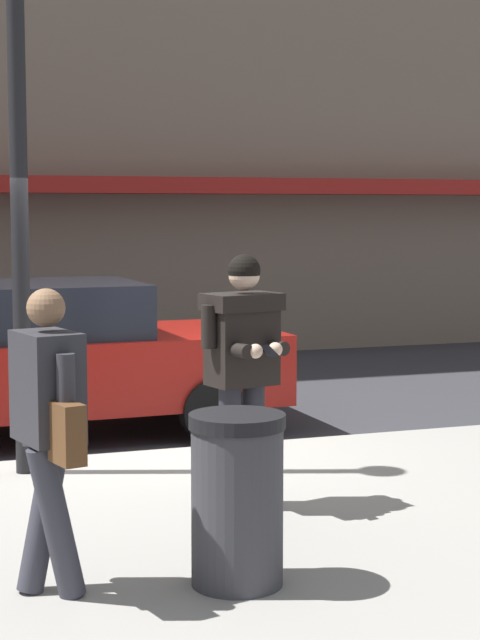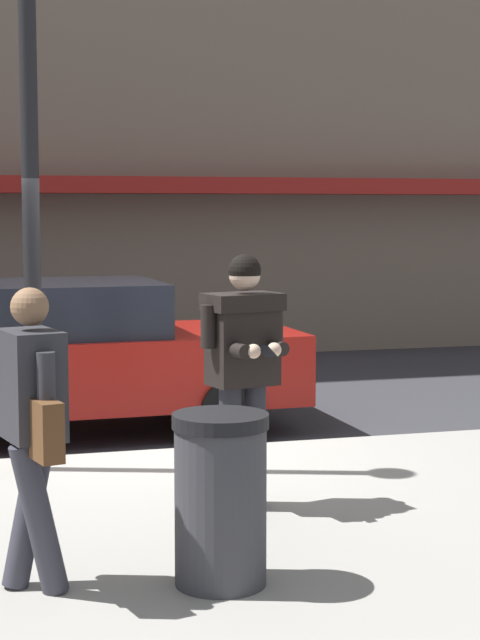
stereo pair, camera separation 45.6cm
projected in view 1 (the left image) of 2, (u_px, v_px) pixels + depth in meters
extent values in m
plane|color=#333338|center=(132.00, 461.00, 9.59)|extent=(80.00, 80.00, 0.00)
cube|color=#99968E|center=(373.00, 534.00, 7.23)|extent=(32.00, 5.30, 0.14)
cube|color=silver|center=(235.00, 452.00, 9.96)|extent=(28.00, 0.12, 0.01)
cube|color=maroon|center=(99.00, 185.00, 15.42)|extent=(26.60, 0.70, 0.24)
cube|color=maroon|center=(52.00, 370.00, 10.58)|extent=(4.54, 1.93, 0.70)
cube|color=black|center=(32.00, 309.00, 10.45)|extent=(2.11, 1.69, 0.52)
cylinder|color=black|center=(163.00, 384.00, 11.90)|extent=(0.65, 0.24, 0.64)
cylinder|color=black|center=(213.00, 411.00, 10.30)|extent=(0.65, 0.24, 0.64)
cylinder|color=#23232B|center=(254.00, 444.00, 7.65)|extent=(0.16, 0.16, 0.88)
cylinder|color=#23232B|center=(230.00, 448.00, 7.54)|extent=(0.16, 0.16, 0.88)
cube|color=black|center=(242.00, 340.00, 7.52)|extent=(0.52, 0.40, 0.64)
cube|color=black|center=(242.00, 302.00, 7.49)|extent=(0.58, 0.45, 0.12)
cylinder|color=black|center=(274.00, 322.00, 7.65)|extent=(0.11, 0.11, 0.30)
cylinder|color=black|center=(272.00, 347.00, 7.47)|extent=(0.17, 0.31, 0.10)
sphere|color=beige|center=(275.00, 349.00, 7.31)|extent=(0.10, 0.10, 0.10)
cylinder|color=black|center=(209.00, 327.00, 7.36)|extent=(0.11, 0.11, 0.30)
cylinder|color=black|center=(236.00, 350.00, 7.31)|extent=(0.17, 0.31, 0.10)
sphere|color=beige|center=(256.00, 351.00, 7.23)|extent=(0.10, 0.10, 0.10)
cube|color=black|center=(269.00, 351.00, 7.24)|extent=(0.11, 0.15, 0.07)
sphere|color=beige|center=(244.00, 275.00, 7.45)|extent=(0.22, 0.22, 0.22)
sphere|color=black|center=(244.00, 271.00, 7.44)|extent=(0.23, 0.23, 0.23)
cylinder|color=#33333D|center=(44.00, 514.00, 5.93)|extent=(0.35, 0.22, 0.87)
cylinder|color=#33333D|center=(56.00, 522.00, 5.78)|extent=(0.35, 0.22, 0.87)
cube|color=#2D2D33|center=(47.00, 387.00, 5.78)|extent=(0.37, 0.47, 0.60)
cylinder|color=#2D2D33|center=(30.00, 395.00, 6.00)|extent=(0.10, 0.10, 0.58)
cylinder|color=#2D2D33|center=(66.00, 409.00, 5.58)|extent=(0.10, 0.10, 0.58)
sphere|color=#8C6647|center=(46.00, 308.00, 5.74)|extent=(0.21, 0.21, 0.21)
cube|color=brown|center=(67.00, 433.00, 5.54)|extent=(0.17, 0.26, 0.32)
cylinder|color=black|center=(19.00, 186.00, 8.39)|extent=(0.14, 0.14, 4.60)
cylinder|color=#38383D|center=(237.00, 507.00, 6.01)|extent=(0.52, 0.52, 0.90)
cylinder|color=black|center=(237.00, 421.00, 5.96)|extent=(0.55, 0.55, 0.08)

